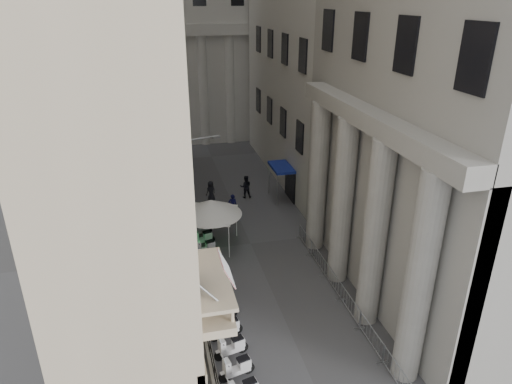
% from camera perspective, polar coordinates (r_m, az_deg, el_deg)
% --- Properties ---
extents(far_building, '(22.00, 10.00, 30.00)m').
position_cam_1_polar(far_building, '(56.26, -7.71, 22.24)').
color(far_building, '#B6B3AC').
rests_on(far_building, ground).
extents(iron_fence, '(0.30, 28.00, 1.40)m').
position_cam_1_polar(iron_fence, '(30.51, -8.16, -8.44)').
color(iron_fence, black).
rests_on(iron_fence, ground).
extents(blue_awning, '(1.60, 3.00, 3.00)m').
position_cam_1_polar(blue_awning, '(38.86, 3.10, -0.89)').
color(blue_awning, navy).
rests_on(blue_awning, ground).
extents(scooter_2, '(1.49, 0.87, 1.50)m').
position_cam_1_polar(scooter_2, '(22.41, -2.34, -22.12)').
color(scooter_2, silver).
rests_on(scooter_2, ground).
extents(scooter_3, '(1.49, 0.87, 1.50)m').
position_cam_1_polar(scooter_3, '(23.37, -3.03, -19.78)').
color(scooter_3, silver).
rests_on(scooter_3, ground).
extents(scooter_4, '(1.49, 0.87, 1.50)m').
position_cam_1_polar(scooter_4, '(24.37, -3.64, -17.64)').
color(scooter_4, silver).
rests_on(scooter_4, ground).
extents(scooter_5, '(1.49, 0.87, 1.50)m').
position_cam_1_polar(scooter_5, '(25.40, -4.19, -15.66)').
color(scooter_5, silver).
rests_on(scooter_5, ground).
extents(scooter_6, '(1.49, 0.87, 1.50)m').
position_cam_1_polar(scooter_6, '(26.46, -4.69, -13.84)').
color(scooter_6, silver).
rests_on(scooter_6, ground).
extents(scooter_7, '(1.49, 0.87, 1.50)m').
position_cam_1_polar(scooter_7, '(27.55, -5.14, -12.15)').
color(scooter_7, silver).
rests_on(scooter_7, ground).
extents(scooter_8, '(1.49, 0.87, 1.50)m').
position_cam_1_polar(scooter_8, '(28.66, -5.55, -10.60)').
color(scooter_8, silver).
rests_on(scooter_8, ground).
extents(scooter_9, '(1.49, 0.87, 1.50)m').
position_cam_1_polar(scooter_9, '(29.79, -5.93, -9.17)').
color(scooter_9, silver).
rests_on(scooter_9, ground).
extents(scooter_10, '(1.49, 0.87, 1.50)m').
position_cam_1_polar(scooter_10, '(30.94, -6.28, -7.84)').
color(scooter_10, silver).
rests_on(scooter_10, ground).
extents(scooter_11, '(1.49, 0.87, 1.50)m').
position_cam_1_polar(scooter_11, '(32.11, -6.59, -6.60)').
color(scooter_11, silver).
rests_on(scooter_11, ground).
extents(scooter_12, '(1.49, 0.87, 1.50)m').
position_cam_1_polar(scooter_12, '(33.29, -6.89, -5.45)').
color(scooter_12, silver).
rests_on(scooter_12, ground).
extents(scooter_13, '(1.49, 0.87, 1.50)m').
position_cam_1_polar(scooter_13, '(34.48, -7.16, -4.38)').
color(scooter_13, silver).
rests_on(scooter_13, ground).
extents(scooter_14, '(1.49, 0.87, 1.50)m').
position_cam_1_polar(scooter_14, '(35.69, -7.42, -3.39)').
color(scooter_14, silver).
rests_on(scooter_14, ground).
extents(barrier_0, '(0.60, 2.40, 1.10)m').
position_cam_1_polar(barrier_0, '(23.01, 17.03, -21.89)').
color(barrier_0, '#95989C').
rests_on(barrier_0, ground).
extents(barrier_1, '(0.60, 2.40, 1.10)m').
position_cam_1_polar(barrier_1, '(24.56, 14.08, -18.05)').
color(barrier_1, '#95989C').
rests_on(barrier_1, ground).
extents(barrier_2, '(0.60, 2.40, 1.10)m').
position_cam_1_polar(barrier_2, '(26.25, 11.59, -14.66)').
color(barrier_2, '#95989C').
rests_on(barrier_2, ground).
extents(barrier_3, '(0.60, 2.40, 1.10)m').
position_cam_1_polar(barrier_3, '(28.07, 9.49, -11.66)').
color(barrier_3, '#95989C').
rests_on(barrier_3, ground).
extents(barrier_4, '(0.60, 2.40, 1.10)m').
position_cam_1_polar(barrier_4, '(29.98, 7.68, -9.03)').
color(barrier_4, '#95989C').
rests_on(barrier_4, ground).
extents(barrier_5, '(0.60, 2.40, 1.10)m').
position_cam_1_polar(barrier_5, '(31.98, 6.11, -6.71)').
color(barrier_5, '#95989C').
rests_on(barrier_5, ground).
extents(security_tent, '(4.21, 4.21, 3.42)m').
position_cam_1_polar(security_tent, '(31.27, -6.61, -1.55)').
color(security_tent, silver).
rests_on(security_tent, ground).
extents(street_lamp, '(2.47, 0.91, 7.81)m').
position_cam_1_polar(street_lamp, '(29.54, -8.18, 0.58)').
color(street_lamp, '#92949A').
rests_on(street_lamp, ground).
extents(info_kiosk, '(0.58, 0.91, 1.86)m').
position_cam_1_polar(info_kiosk, '(30.33, -7.91, -6.56)').
color(info_kiosk, black).
rests_on(info_kiosk, ground).
extents(pedestrian_a, '(0.71, 0.49, 1.86)m').
position_cam_1_polar(pedestrian_a, '(35.52, -2.94, -1.68)').
color(pedestrian_a, '#0D0D35').
rests_on(pedestrian_a, ground).
extents(pedestrian_b, '(1.06, 0.87, 1.98)m').
position_cam_1_polar(pedestrian_b, '(38.75, -1.30, 0.67)').
color(pedestrian_b, black).
rests_on(pedestrian_b, ground).
extents(pedestrian_c, '(1.02, 0.90, 1.76)m').
position_cam_1_polar(pedestrian_c, '(38.35, -5.66, 0.11)').
color(pedestrian_c, black).
rests_on(pedestrian_c, ground).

